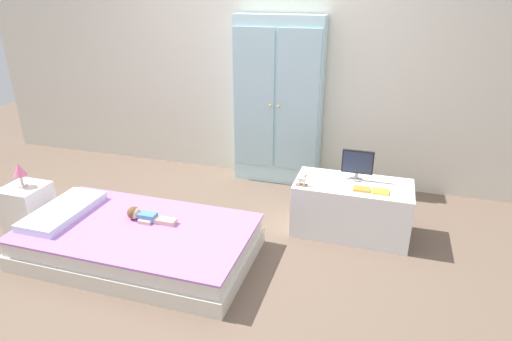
# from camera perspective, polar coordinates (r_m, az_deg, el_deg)

# --- Properties ---
(ground_plane) EXTENTS (10.00, 10.00, 0.02)m
(ground_plane) POSITION_cam_1_polar(r_m,az_deg,el_deg) (3.41, -6.06, -10.44)
(ground_plane) COLOR brown
(back_wall) EXTENTS (6.40, 0.05, 2.70)m
(back_wall) POSITION_cam_1_polar(r_m,az_deg,el_deg) (4.36, 1.50, 16.31)
(back_wall) COLOR silver
(back_wall) RESTS_ON ground_plane
(bed) EXTENTS (1.67, 0.93, 0.25)m
(bed) POSITION_cam_1_polar(r_m,az_deg,el_deg) (3.37, -15.11, -8.97)
(bed) COLOR silver
(bed) RESTS_ON ground_plane
(pillow) EXTENTS (0.32, 0.67, 0.06)m
(pillow) POSITION_cam_1_polar(r_m,az_deg,el_deg) (3.65, -23.93, -4.84)
(pillow) COLOR silver
(pillow) RESTS_ON bed
(doll) EXTENTS (0.39, 0.13, 0.10)m
(doll) POSITION_cam_1_polar(r_m,az_deg,el_deg) (3.37, -14.65, -5.70)
(doll) COLOR #4C84C6
(doll) RESTS_ON bed
(nightstand) EXTENTS (0.32, 0.32, 0.37)m
(nightstand) POSITION_cam_1_polar(r_m,az_deg,el_deg) (4.06, -27.70, -4.24)
(nightstand) COLOR silver
(nightstand) RESTS_ON ground_plane
(table_lamp) EXTENTS (0.10, 0.10, 0.20)m
(table_lamp) POSITION_cam_1_polar(r_m,az_deg,el_deg) (3.93, -28.56, -0.04)
(table_lamp) COLOR #B7B2AD
(table_lamp) RESTS_ON nightstand
(wardrobe) EXTENTS (0.85, 0.24, 1.63)m
(wardrobe) POSITION_cam_1_polar(r_m,az_deg,el_deg) (4.27, 2.88, 8.87)
(wardrobe) COLOR silver
(wardrobe) RESTS_ON ground_plane
(tv_stand) EXTENTS (0.91, 0.46, 0.44)m
(tv_stand) POSITION_cam_1_polar(r_m,az_deg,el_deg) (3.59, 12.37, -4.84)
(tv_stand) COLOR white
(tv_stand) RESTS_ON ground_plane
(tv_monitor) EXTENTS (0.24, 0.10, 0.25)m
(tv_monitor) POSITION_cam_1_polar(r_m,az_deg,el_deg) (3.51, 13.15, 0.91)
(tv_monitor) COLOR #99999E
(tv_monitor) RESTS_ON tv_stand
(rocking_horse_toy) EXTENTS (0.09, 0.04, 0.11)m
(rocking_horse_toy) POSITION_cam_1_polar(r_m,az_deg,el_deg) (3.37, 6.15, -1.25)
(rocking_horse_toy) COLOR #8E6642
(rocking_horse_toy) RESTS_ON tv_stand
(book_orange) EXTENTS (0.13, 0.09, 0.02)m
(book_orange) POSITION_cam_1_polar(r_m,az_deg,el_deg) (3.39, 13.66, -2.39)
(book_orange) COLOR orange
(book_orange) RESTS_ON tv_stand
(book_yellow) EXTENTS (0.12, 0.10, 0.01)m
(book_yellow) POSITION_cam_1_polar(r_m,az_deg,el_deg) (3.39, 15.99, -2.67)
(book_yellow) COLOR gold
(book_yellow) RESTS_ON tv_stand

